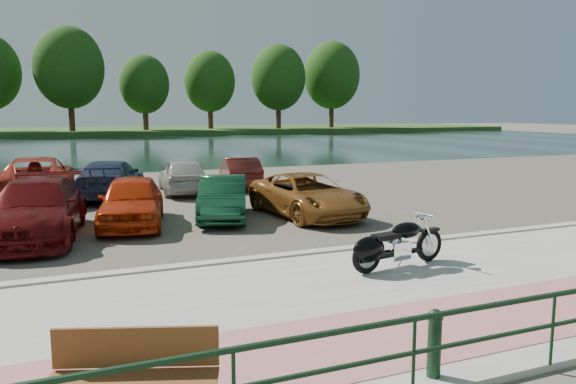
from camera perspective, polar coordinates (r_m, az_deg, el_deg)
name	(u,v)px	position (r m, az deg, el deg)	size (l,w,h in m)	color
ground	(375,281)	(10.72, 8.85, -8.90)	(200.00, 200.00, 0.00)	#595447
promenade	(406,294)	(9.91, 11.94, -10.13)	(60.00, 6.00, 0.10)	#9C9993
pink_path	(466,321)	(8.78, 17.66, -12.42)	(60.00, 2.00, 0.01)	#AA6660
kerb	(327,252)	(12.38, 3.98, -6.13)	(60.00, 0.30, 0.14)	#9C9993
parking_lot	(216,197)	(20.66, -7.34, -0.47)	(60.00, 18.00, 0.04)	#3D3831
river	(122,148)	(49.09, -16.49, 4.30)	(120.00, 40.00, 0.00)	#192E2A
far_bank	(94,131)	(80.92, -19.09, 5.85)	(120.00, 24.00, 0.60)	#244318
railing	(554,310)	(7.55, 25.40, -10.79)	(24.04, 0.05, 0.90)	#16321D
bollards	(423,342)	(6.77, 13.51, -14.63)	(10.68, 0.18, 0.81)	#16321D
far_trees	(131,76)	(75.24, -15.64, 11.33)	(70.25, 10.68, 12.52)	#3E2416
motorcycle	(391,246)	(11.07, 10.39, -5.37)	(2.32, 0.81, 1.05)	black
park_bench	(134,366)	(6.52, -15.35, -16.72)	(1.85, 1.04, 0.72)	brown
car_3	(36,209)	(14.95, -24.22, -1.61)	(2.03, 5.00, 1.45)	#570C0D
car_4	(132,201)	(15.73, -15.58, -0.89)	(1.61, 4.00, 1.36)	red
car_5	(223,198)	(16.21, -6.61, -0.60)	(1.30, 3.73, 1.23)	#103B24
car_6	(307,195)	(16.54, 1.97, -0.33)	(2.09, 4.52, 1.26)	brown
car_10	(36,178)	(21.61, -24.19, 1.32)	(2.50, 5.43, 1.51)	#AE321D
car_11	(110,179)	(20.99, -17.61, 1.26)	(1.90, 4.67, 1.35)	#293450
car_12	(183,175)	(21.61, -10.64, 1.72)	(1.62, 4.02, 1.37)	#B6B5B1
car_13	(240,172)	(22.81, -4.91, 2.01)	(1.31, 3.75, 1.24)	#561A16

